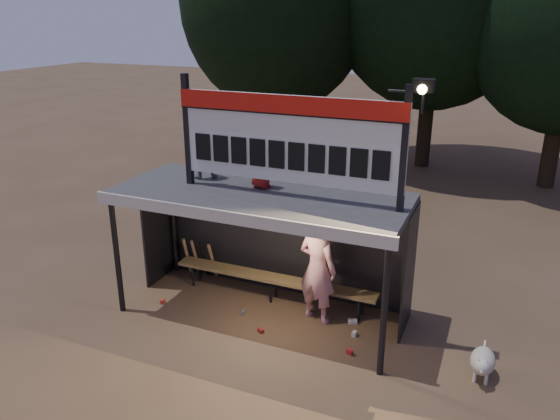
# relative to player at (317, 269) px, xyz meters

# --- Properties ---
(ground) EXTENTS (80.00, 80.00, 0.00)m
(ground) POSITION_rel_player_xyz_m (-0.99, -0.20, -1.00)
(ground) COLOR brown
(ground) RESTS_ON ground
(player) EXTENTS (0.83, 0.65, 1.99)m
(player) POSITION_rel_player_xyz_m (0.00, 0.00, 0.00)
(player) COLOR white
(player) RESTS_ON ground
(child_a) EXTENTS (0.70, 0.66, 1.14)m
(child_a) POSITION_rel_player_xyz_m (-2.33, 0.18, 1.89)
(child_a) COLOR slate
(child_a) RESTS_ON dugout_shelter
(child_b) EXTENTS (0.54, 0.45, 0.94)m
(child_b) POSITION_rel_player_xyz_m (-1.08, 0.06, 1.79)
(child_b) COLOR #AE1D1A
(child_b) RESTS_ON dugout_shelter
(dugout_shelter) EXTENTS (5.10, 2.08, 2.32)m
(dugout_shelter) POSITION_rel_player_xyz_m (-0.99, 0.04, 0.85)
(dugout_shelter) COLOR #3E3E41
(dugout_shelter) RESTS_ON ground
(scoreboard_assembly) EXTENTS (4.10, 0.27, 1.99)m
(scoreboard_assembly) POSITION_rel_player_xyz_m (-0.43, -0.21, 2.33)
(scoreboard_assembly) COLOR black
(scoreboard_assembly) RESTS_ON dugout_shelter
(bench) EXTENTS (4.00, 0.35, 0.48)m
(bench) POSITION_rel_player_xyz_m (-0.99, 0.35, -0.56)
(bench) COLOR olive
(bench) RESTS_ON ground
(tree_left) EXTENTS (6.46, 6.46, 9.27)m
(tree_left) POSITION_rel_player_xyz_m (-4.99, 9.80, 4.52)
(tree_left) COLOR black
(tree_left) RESTS_ON ground
(dog) EXTENTS (0.36, 0.81, 0.49)m
(dog) POSITION_rel_player_xyz_m (2.83, -0.61, -0.72)
(dog) COLOR beige
(dog) RESTS_ON ground
(bats) EXTENTS (0.68, 0.35, 0.84)m
(bats) POSITION_rel_player_xyz_m (-2.75, 0.62, -0.57)
(bats) COLOR #A37D4C
(bats) RESTS_ON ground
(litter) EXTENTS (3.82, 1.01, 0.08)m
(litter) POSITION_rel_player_xyz_m (-0.28, -0.37, -0.96)
(litter) COLOR red
(litter) RESTS_ON ground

